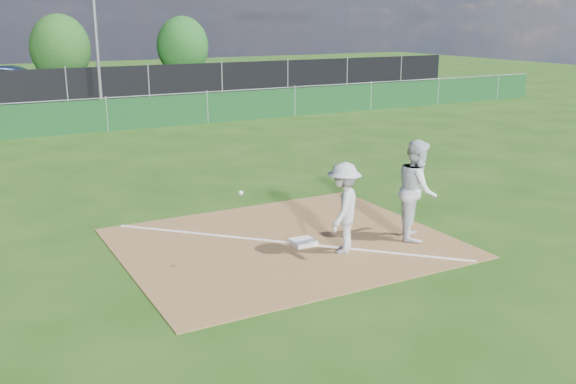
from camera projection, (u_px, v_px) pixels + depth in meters
The scene contains 14 objects.
ground at pixel (147, 156), 19.77m from camera, with size 90.00×90.00×0.00m, color #1F450E.
infield_dirt at pixel (285, 243), 12.14m from camera, with size 6.00×5.00×0.02m, color brown.
foul_line at pixel (285, 242), 12.13m from camera, with size 0.08×7.00×0.01m, color white.
green_fence at pixel (107, 115), 23.85m from camera, with size 44.00×0.05×1.20m, color #0F3918.
black_fence at pixel (67, 87), 30.55m from camera, with size 46.00×0.04×1.80m, color black.
parking_lot at pixel (51, 95), 35.02m from camera, with size 46.00×9.00×0.01m, color black.
light_pole at pixel (95, 20), 30.16m from camera, with size 0.16×0.16×8.00m, color slate.
first_base at pixel (303, 242), 12.01m from camera, with size 0.42×0.42×0.09m, color white.
play_at_first at pixel (344, 208), 11.47m from camera, with size 2.59×1.18×1.65m.
runner at pixel (417, 190), 12.22m from camera, with size 0.93×0.73×1.92m, color silver.
car_mid at pixel (13, 82), 33.50m from camera, with size 1.74×4.98×1.64m, color black.
car_right at pixel (122, 80), 35.80m from camera, with size 1.98×4.88×1.42m, color black.
tree_mid at pixel (60, 48), 39.90m from camera, with size 3.67×3.67×4.35m.
tree_right at pixel (183, 46), 44.52m from camera, with size 3.56×3.56×4.22m.
Camera 1 is at (-5.41, -9.09, 4.14)m, focal length 40.00 mm.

